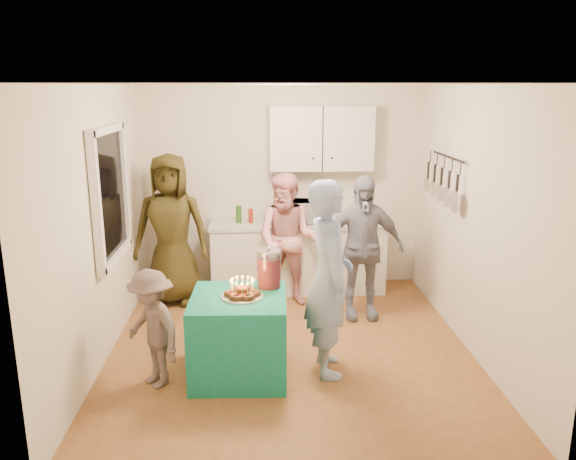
{
  "coord_description": "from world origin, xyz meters",
  "views": [
    {
      "loc": [
        -0.3,
        -5.22,
        2.58
      ],
      "look_at": [
        0.0,
        0.35,
        1.15
      ],
      "focal_mm": 35.0,
      "sensor_mm": 36.0,
      "label": 1
    }
  ],
  "objects_px": {
    "counter": "(298,258)",
    "child_near_left": "(152,329)",
    "man_birthday": "(329,278)",
    "woman_back_left": "(171,230)",
    "party_table": "(239,336)",
    "microwave": "(296,211)",
    "punch_jar": "(269,269)",
    "woman_back_center": "(288,240)",
    "woman_back_right": "(361,248)"
  },
  "relations": [
    {
      "from": "man_birthday",
      "to": "woman_back_right",
      "type": "relative_size",
      "value": 1.1
    },
    {
      "from": "counter",
      "to": "child_near_left",
      "type": "xyz_separation_m",
      "value": [
        -1.44,
        -2.35,
        0.1
      ]
    },
    {
      "from": "counter",
      "to": "punch_jar",
      "type": "distance_m",
      "value": 2.06
    },
    {
      "from": "punch_jar",
      "to": "man_birthday",
      "type": "relative_size",
      "value": 0.19
    },
    {
      "from": "child_near_left",
      "to": "punch_jar",
      "type": "bearing_deg",
      "value": 68.12
    },
    {
      "from": "punch_jar",
      "to": "woman_back_center",
      "type": "xyz_separation_m",
      "value": [
        0.26,
        1.5,
        -0.13
      ]
    },
    {
      "from": "punch_jar",
      "to": "party_table",
      "type": "bearing_deg",
      "value": -138.86
    },
    {
      "from": "microwave",
      "to": "woman_back_left",
      "type": "xyz_separation_m",
      "value": [
        -1.52,
        -0.34,
        -0.13
      ]
    },
    {
      "from": "counter",
      "to": "punch_jar",
      "type": "height_order",
      "value": "punch_jar"
    },
    {
      "from": "microwave",
      "to": "woman_back_left",
      "type": "bearing_deg",
      "value": -158.38
    },
    {
      "from": "party_table",
      "to": "woman_back_center",
      "type": "bearing_deg",
      "value": 72.88
    },
    {
      "from": "counter",
      "to": "woman_back_center",
      "type": "distance_m",
      "value": 0.61
    },
    {
      "from": "microwave",
      "to": "man_birthday",
      "type": "xyz_separation_m",
      "value": [
        0.15,
        -2.17,
        -0.14
      ]
    },
    {
      "from": "punch_jar",
      "to": "woman_back_center",
      "type": "relative_size",
      "value": 0.21
    },
    {
      "from": "microwave",
      "to": "woman_back_right",
      "type": "xyz_separation_m",
      "value": [
        0.67,
        -0.92,
        -0.22
      ]
    },
    {
      "from": "woman_back_center",
      "to": "party_table",
      "type": "bearing_deg",
      "value": -89.15
    },
    {
      "from": "woman_back_center",
      "to": "child_near_left",
      "type": "bearing_deg",
      "value": -106.29
    },
    {
      "from": "party_table",
      "to": "man_birthday",
      "type": "height_order",
      "value": "man_birthday"
    },
    {
      "from": "counter",
      "to": "woman_back_center",
      "type": "relative_size",
      "value": 1.37
    },
    {
      "from": "woman_back_right",
      "to": "woman_back_center",
      "type": "bearing_deg",
      "value": 150.38
    },
    {
      "from": "microwave",
      "to": "child_near_left",
      "type": "bearing_deg",
      "value": -111.83
    },
    {
      "from": "punch_jar",
      "to": "woman_back_left",
      "type": "relative_size",
      "value": 0.19
    },
    {
      "from": "woman_back_center",
      "to": "child_near_left",
      "type": "height_order",
      "value": "woman_back_center"
    },
    {
      "from": "microwave",
      "to": "punch_jar",
      "type": "bearing_deg",
      "value": -91.9
    },
    {
      "from": "woman_back_left",
      "to": "child_near_left",
      "type": "bearing_deg",
      "value": -83.24
    },
    {
      "from": "woman_back_right",
      "to": "child_near_left",
      "type": "height_order",
      "value": "woman_back_right"
    },
    {
      "from": "party_table",
      "to": "woman_back_right",
      "type": "bearing_deg",
      "value": 43.79
    },
    {
      "from": "party_table",
      "to": "woman_back_left",
      "type": "bearing_deg",
      "value": 114.74
    },
    {
      "from": "woman_back_center",
      "to": "woman_back_left",
      "type": "bearing_deg",
      "value": -167.22
    },
    {
      "from": "woman_back_left",
      "to": "child_near_left",
      "type": "relative_size",
      "value": 1.71
    },
    {
      "from": "woman_back_left",
      "to": "woman_back_right",
      "type": "distance_m",
      "value": 2.28
    },
    {
      "from": "microwave",
      "to": "party_table",
      "type": "height_order",
      "value": "microwave"
    },
    {
      "from": "counter",
      "to": "woman_back_left",
      "type": "xyz_separation_m",
      "value": [
        -1.55,
        -0.34,
        0.48
      ]
    },
    {
      "from": "woman_back_left",
      "to": "woman_back_center",
      "type": "relative_size",
      "value": 1.14
    },
    {
      "from": "woman_back_center",
      "to": "child_near_left",
      "type": "distance_m",
      "value": 2.3
    },
    {
      "from": "party_table",
      "to": "woman_back_right",
      "type": "height_order",
      "value": "woman_back_right"
    },
    {
      "from": "punch_jar",
      "to": "child_near_left",
      "type": "bearing_deg",
      "value": -159.29
    },
    {
      "from": "counter",
      "to": "microwave",
      "type": "xyz_separation_m",
      "value": [
        -0.03,
        0.0,
        0.62
      ]
    },
    {
      "from": "punch_jar",
      "to": "woman_back_center",
      "type": "bearing_deg",
      "value": 80.29
    },
    {
      "from": "man_birthday",
      "to": "woman_back_left",
      "type": "relative_size",
      "value": 0.99
    },
    {
      "from": "man_birthday",
      "to": "woman_back_right",
      "type": "bearing_deg",
      "value": -25.37
    },
    {
      "from": "child_near_left",
      "to": "woman_back_right",
      "type": "bearing_deg",
      "value": 81.77
    },
    {
      "from": "woman_back_right",
      "to": "child_near_left",
      "type": "bearing_deg",
      "value": -145.29
    },
    {
      "from": "party_table",
      "to": "child_near_left",
      "type": "bearing_deg",
      "value": -169.1
    },
    {
      "from": "party_table",
      "to": "man_birthday",
      "type": "xyz_separation_m",
      "value": [
        0.82,
        0.04,
        0.52
      ]
    },
    {
      "from": "woman_back_center",
      "to": "woman_back_right",
      "type": "bearing_deg",
      "value": -12.01
    },
    {
      "from": "woman_back_left",
      "to": "child_near_left",
      "type": "distance_m",
      "value": 2.05
    },
    {
      "from": "counter",
      "to": "man_birthday",
      "type": "bearing_deg",
      "value": -86.67
    },
    {
      "from": "microwave",
      "to": "man_birthday",
      "type": "relative_size",
      "value": 0.28
    },
    {
      "from": "counter",
      "to": "microwave",
      "type": "relative_size",
      "value": 4.41
    }
  ]
}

